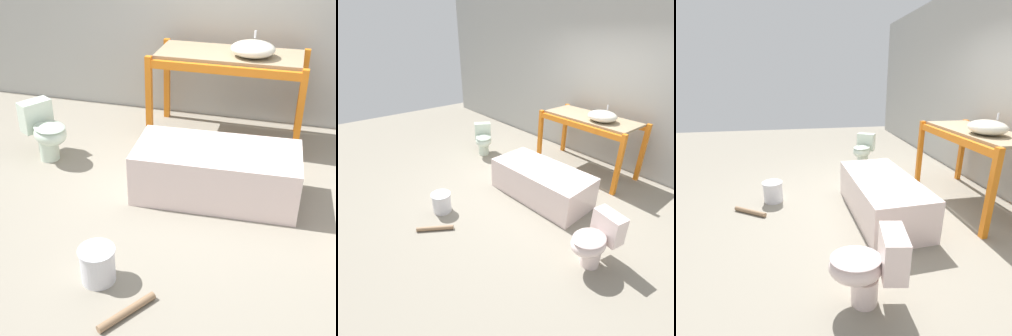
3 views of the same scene
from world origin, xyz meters
The scene contains 9 objects.
ground_plane centered at (0.00, 0.00, 0.00)m, with size 12.00×12.00×0.00m, color gray.
warehouse_wall_rear centered at (0.00, 1.89, 1.60)m, with size 10.80×0.08×3.20m.
shelving_rack centered at (0.05, 1.27, 0.87)m, with size 1.75×0.82×1.03m.
sink_basin centered at (0.31, 1.18, 1.12)m, with size 0.48×0.43×0.26m.
bathtub_main centered at (0.19, -0.05, 0.29)m, with size 1.58×0.83×0.51m.
toilet_near centered at (-1.75, 0.18, 0.34)m, with size 0.66×0.58×0.63m.
toilet_far centered at (1.52, -0.59, 0.34)m, with size 0.43×0.62×0.63m.
bucket_white centered at (-0.45, -1.46, 0.15)m, with size 0.28×0.28×0.29m.
loose_pipe centered at (-0.12, -1.74, 0.03)m, with size 0.31×0.44×0.06m.
Camera 2 is at (2.59, -2.71, 2.36)m, focal length 28.00 mm.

